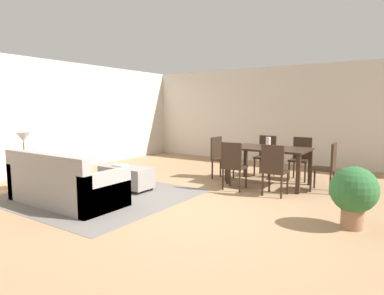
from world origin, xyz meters
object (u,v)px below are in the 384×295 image
(dining_chair_head_west, at_px, (220,155))
(couch, at_px, (65,186))
(dining_chair_near_right, at_px, (274,167))
(vase_centerpiece, at_px, (268,142))
(table_lamp, at_px, (23,138))
(dining_chair_near_left, at_px, (233,163))
(side_table, at_px, (25,167))
(potted_plant, at_px, (354,192))
(dining_table, at_px, (269,152))
(ottoman_table, at_px, (126,176))
(dining_chair_head_east, at_px, (328,164))
(book_on_ottoman, at_px, (120,165))
(dining_chair_far_right, at_px, (301,156))
(dining_chair_far_left, at_px, (266,153))

(dining_chair_head_west, bearing_deg, couch, -110.61)
(dining_chair_near_right, distance_m, vase_centerpiece, 0.98)
(table_lamp, height_order, dining_chair_near_left, table_lamp)
(side_table, bearing_deg, potted_plant, 13.39)
(table_lamp, relative_size, dining_chair_near_left, 0.57)
(dining_table, relative_size, dining_chair_head_west, 1.67)
(dining_chair_head_west, bearing_deg, dining_chair_near_left, -47.72)
(vase_centerpiece, xyz_separation_m, potted_plant, (1.83, -1.77, -0.38))
(dining_chair_near_left, bearing_deg, potted_plant, -23.23)
(dining_table, bearing_deg, dining_chair_near_left, -115.55)
(ottoman_table, xyz_separation_m, dining_chair_head_east, (3.25, 1.93, 0.27))
(dining_chair_head_east, height_order, book_on_ottoman, dining_chair_head_east)
(couch, height_order, vase_centerpiece, vase_centerpiece)
(side_table, relative_size, table_lamp, 1.13)
(ottoman_table, bearing_deg, dining_chair_head_east, 30.64)
(dining_chair_far_right, relative_size, potted_plant, 1.13)
(dining_chair_far_left, distance_m, dining_chair_head_west, 1.14)
(dining_table, distance_m, dining_chair_far_right, 0.95)
(dining_chair_head_east, bearing_deg, side_table, -146.86)
(book_on_ottoman, bearing_deg, table_lamp, -139.60)
(dining_chair_far_right, bearing_deg, potted_plant, -61.90)
(dining_chair_far_left, bearing_deg, couch, -115.46)
(dining_chair_far_left, xyz_separation_m, dining_chair_head_east, (1.51, -0.83, 0.00))
(dining_table, relative_size, dining_chair_far_right, 1.67)
(ottoman_table, distance_m, dining_chair_head_east, 3.79)
(dining_table, xyz_separation_m, vase_centerpiece, (-0.03, -0.01, 0.20))
(dining_chair_far_right, xyz_separation_m, dining_chair_head_east, (0.72, -0.82, 0.00))
(potted_plant, bearing_deg, book_on_ottoman, -177.87)
(dining_table, bearing_deg, dining_chair_near_right, -64.16)
(dining_chair_far_right, height_order, vase_centerpiece, vase_centerpiece)
(dining_table, height_order, dining_chair_far_left, dining_chair_far_left)
(dining_chair_far_left, xyz_separation_m, dining_chair_head_west, (-0.73, -0.88, 0.00))
(dining_table, distance_m, potted_plant, 2.53)
(side_table, bearing_deg, dining_chair_head_west, 50.78)
(dining_chair_near_left, distance_m, book_on_ottoman, 2.17)
(couch, xyz_separation_m, dining_chair_head_west, (1.17, 3.11, 0.23))
(dining_chair_far_left, bearing_deg, dining_table, -65.00)
(dining_chair_far_left, bearing_deg, table_lamp, -129.33)
(dining_chair_far_right, xyz_separation_m, book_on_ottoman, (-2.67, -2.77, -0.07))
(dining_chair_near_left, bearing_deg, dining_chair_head_west, 132.28)
(dining_chair_near_left, xyz_separation_m, dining_chair_far_left, (0.00, 1.68, 0.00))
(table_lamp, distance_m, dining_table, 4.73)
(ottoman_table, bearing_deg, side_table, -141.75)
(dining_chair_head_west, bearing_deg, dining_chair_far_right, 29.74)
(dining_chair_head_west, height_order, potted_plant, dining_chair_head_west)
(dining_chair_head_east, relative_size, vase_centerpiece, 4.34)
(dining_chair_far_right, bearing_deg, couch, -124.11)
(side_table, distance_m, table_lamp, 0.54)
(book_on_ottoman, bearing_deg, dining_chair_far_right, 46.05)
(dining_chair_near_left, bearing_deg, ottoman_table, -148.26)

